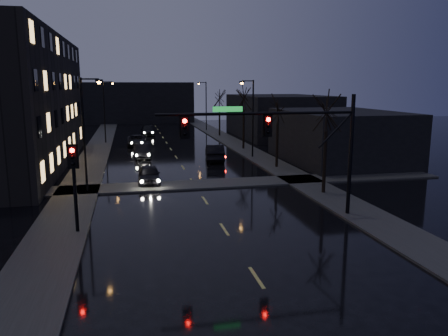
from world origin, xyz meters
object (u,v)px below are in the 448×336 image
oncoming_car_b (142,151)px  oncoming_car_c (136,140)px  oncoming_car_d (148,131)px  lead_car (215,153)px  oncoming_car_a (149,174)px

oncoming_car_b → oncoming_car_c: size_ratio=0.90×
oncoming_car_d → lead_car: 24.91m
oncoming_car_c → oncoming_car_b: bearing=-86.8°
oncoming_car_b → oncoming_car_c: bearing=89.5°
oncoming_car_a → lead_car: size_ratio=0.83×
oncoming_car_d → lead_car: lead_car is taller
oncoming_car_d → lead_car: size_ratio=0.96×
oncoming_car_a → oncoming_car_c: (-0.53, 21.94, -0.03)m
oncoming_car_b → oncoming_car_c: oncoming_car_b is taller
oncoming_car_a → oncoming_car_d: 33.37m
oncoming_car_b → oncoming_car_d: bearing=83.1°
oncoming_car_b → oncoming_car_d: (1.51, 21.07, -0.02)m
oncoming_car_b → oncoming_car_c: (-0.39, 9.67, -0.05)m
oncoming_car_b → lead_car: (7.10, -3.20, 0.10)m
oncoming_car_a → oncoming_car_d: size_ratio=0.87×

